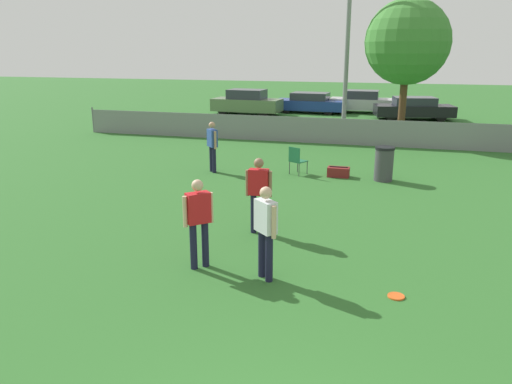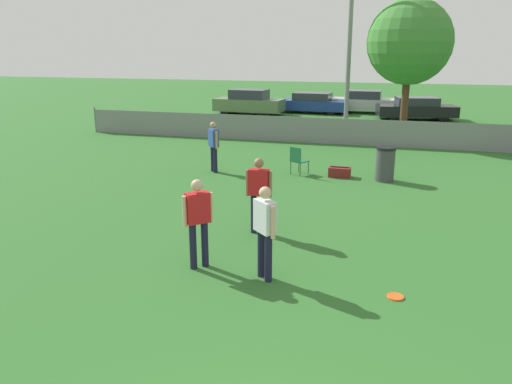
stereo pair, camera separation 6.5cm
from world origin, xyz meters
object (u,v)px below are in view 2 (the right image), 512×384
object	(u,v)px
player_receiver_white	(265,226)
trash_bin	(385,164)
gear_bag_sideline	(340,172)
parked_car_dark	(416,109)
player_thrower_red	(198,217)
parked_car_blue	(312,103)
tree_near_pole	(410,42)
frisbee_disc	(395,297)
parked_car_silver	(364,102)
parked_car_olive	(249,102)
light_pole	(351,20)
player_defender_red	(259,190)
folding_chair_sideline	(298,159)
spectator_in_blue	(214,143)

from	to	relation	value
player_receiver_white	trash_bin	bearing A→B (deg)	119.28
gear_bag_sideline	parked_car_dark	xyz separation A→B (m)	(2.56, 14.67, 0.49)
player_thrower_red	player_receiver_white	size ratio (longest dim) A/B	1.00
parked_car_blue	trash_bin	bearing A→B (deg)	-69.53
tree_near_pole	parked_car_dark	size ratio (longest dim) A/B	1.30
player_thrower_red	frisbee_disc	xyz separation A→B (m)	(3.52, -0.21, -0.97)
parked_car_blue	frisbee_disc	bearing A→B (deg)	-73.81
trash_bin	frisbee_disc	bearing A→B (deg)	-86.43
parked_car_blue	parked_car_dark	bearing A→B (deg)	-10.83
parked_car_silver	parked_car_dark	xyz separation A→B (m)	(3.14, -2.54, -0.05)
parked_car_olive	parked_car_silver	bearing A→B (deg)	26.49
frisbee_disc	parked_car_silver	xyz separation A→B (m)	(-2.44, 25.00, 0.68)
light_pole	parked_car_blue	size ratio (longest dim) A/B	1.95
player_thrower_red	tree_near_pole	bearing A→B (deg)	32.56
player_defender_red	folding_chair_sideline	world-z (taller)	player_defender_red
light_pole	parked_car_silver	size ratio (longest dim) A/B	2.21
trash_bin	folding_chair_sideline	bearing A→B (deg)	179.75
tree_near_pole	player_defender_red	distance (m)	13.95
folding_chair_sideline	parked_car_blue	distance (m)	16.49
frisbee_disc	folding_chair_sideline	world-z (taller)	folding_chair_sideline
light_pole	trash_bin	distance (m)	9.26
parked_car_olive	folding_chair_sideline	bearing A→B (deg)	-63.48
light_pole	folding_chair_sideline	world-z (taller)	light_pole
tree_near_pole	gear_bag_sideline	size ratio (longest dim) A/B	8.85
trash_bin	spectator_in_blue	bearing A→B (deg)	-175.96
player_receiver_white	folding_chair_sideline	xyz separation A→B (m)	(-0.97, 7.62, -0.46)
folding_chair_sideline	gear_bag_sideline	xyz separation A→B (m)	(1.34, 0.09, -0.36)
trash_bin	gear_bag_sideline	size ratio (longest dim) A/B	1.55
player_thrower_red	folding_chair_sideline	world-z (taller)	player_thrower_red
light_pole	player_receiver_white	xyz separation A→B (m)	(0.32, -15.38, -4.15)
player_defender_red	folding_chair_sideline	size ratio (longest dim) A/B	1.85
player_thrower_red	parked_car_olive	size ratio (longest dim) A/B	0.39
spectator_in_blue	trash_bin	size ratio (longest dim) A/B	1.57
trash_bin	player_defender_red	bearing A→B (deg)	-114.42
tree_near_pole	trash_bin	world-z (taller)	tree_near_pole
gear_bag_sideline	player_receiver_white	bearing A→B (deg)	-92.74
light_pole	parked_car_olive	bearing A→B (deg)	134.83
player_thrower_red	player_receiver_white	world-z (taller)	same
parked_car_blue	folding_chair_sideline	bearing A→B (deg)	-78.56
parked_car_blue	player_defender_red	bearing A→B (deg)	-80.00
player_defender_red	frisbee_disc	bearing A→B (deg)	-40.21
player_defender_red	spectator_in_blue	xyz separation A→B (m)	(-2.96, 5.06, -0.02)
spectator_in_blue	parked_car_blue	size ratio (longest dim) A/B	0.37
parked_car_dark	trash_bin	bearing A→B (deg)	-105.72
folding_chair_sideline	player_receiver_white	bearing A→B (deg)	126.67
tree_near_pole	folding_chair_sideline	xyz separation A→B (m)	(-3.19, -7.79, -3.67)
player_defender_red	parked_car_olive	world-z (taller)	player_defender_red
tree_near_pole	trash_bin	bearing A→B (deg)	-93.45
frisbee_disc	trash_bin	distance (m)	7.73
light_pole	parked_car_silver	distance (m)	10.52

